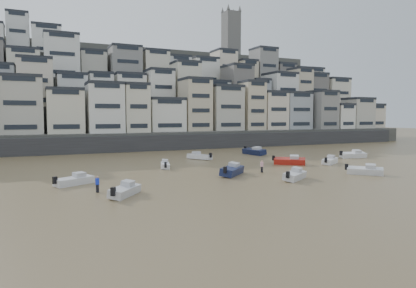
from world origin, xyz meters
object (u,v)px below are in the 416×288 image
boat_k (74,179)px  boat_i (254,150)px  boat_d (330,160)px  person_blue (97,184)px  boat_g (353,154)px  boat_c (232,169)px  boat_h (199,155)px  boat_f (165,164)px  person_pink (262,166)px  boat_b (365,170)px  boat_j (125,189)px  boat_a (295,174)px  boat_e (290,160)px

boat_k → boat_i: bearing=0.6°
boat_d → boat_k: 40.09m
boat_i → person_blue: (-34.47, -25.47, 0.01)m
boat_g → person_blue: 49.82m
boat_c → boat_h: (3.12, 18.42, -0.09)m
boat_c → boat_k: bearing=133.3°
boat_g → boat_i: bearing=149.3°
boat_f → person_pink: bearing=-115.7°
boat_b → boat_k: (-36.32, 8.31, 0.00)m
boat_h → person_blue: 30.94m
boat_i → person_blue: 42.86m
boat_d → boat_c: bearing=157.0°
boat_c → person_pink: (4.85, 0.25, 0.07)m
boat_f → person_blue: 18.57m
person_blue → boat_g: bearing=14.6°
boat_j → boat_i: bearing=-9.8°
boat_a → boat_d: bearing=1.1°
boat_a → boat_c: boat_c is taller
person_pink → boat_i: bearing=61.1°
boat_a → boat_i: (11.11, 27.73, 0.16)m
boat_j → person_pink: 21.86m
boat_c → boat_g: bearing=-27.8°
boat_c → person_blue: (-18.01, -4.19, 0.07)m
boat_a → boat_c: size_ratio=0.88×
boat_b → boat_j: size_ratio=1.00×
boat_d → boat_k: bearing=150.3°
boat_e → boat_k: 33.62m
boat_h → boat_i: (13.34, 2.86, 0.14)m
boat_d → boat_k: (-40.02, -2.34, -0.03)m
boat_e → boat_k: boat_e is taller
boat_f → person_pink: person_pink is taller
boat_i → boat_g: bearing=39.3°
boat_f → boat_g: size_ratio=0.81×
boat_h → boat_k: bearing=97.2°
boat_j → boat_k: 9.21m
boat_b → boat_h: (-13.35, 25.51, 0.04)m
boat_b → boat_h: 28.79m
boat_c → boat_f: bearing=78.0°
boat_f → boat_j: boat_j is taller
boat_b → boat_g: boat_g is taller
boat_h → boat_j: (-18.88, -25.45, -0.04)m
boat_a → boat_j: 21.13m
boat_k → boat_d: bearing=-24.9°
boat_h → boat_i: 13.65m
boat_a → boat_h: (-2.23, 24.87, 0.01)m
boat_a → boat_i: bearing=35.2°
boat_g → boat_j: 48.48m
boat_e → boat_i: bearing=117.9°
boat_a → boat_j: bearing=148.6°
boat_h → boat_k: (-22.97, -17.20, -0.04)m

